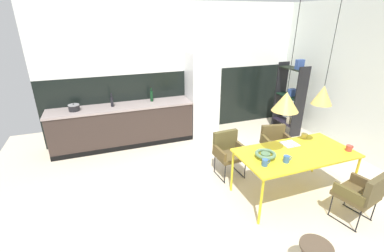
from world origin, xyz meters
TOP-DOWN VIEW (x-y plane):
  - ground_plane at (0.00, 0.00)m, footprint 7.93×7.93m
  - back_wall_splashback_dark at (0.00, 2.98)m, footprint 6.10×0.12m
  - back_wall_panel_upper at (0.00, 2.98)m, footprint 6.10×0.12m
  - kitchen_counter at (-1.41, 2.62)m, footprint 3.00×0.63m
  - refrigerator_column at (0.42, 2.62)m, footprint 0.66×0.60m
  - dining_table at (0.84, -0.13)m, footprint 1.77×0.89m
  - armchair_near_window at (1.17, 0.77)m, footprint 0.56×0.55m
  - armchair_by_stool at (1.30, -0.95)m, footprint 0.57×0.56m
  - armchair_head_of_table at (0.18, 0.77)m, footprint 0.51×0.49m
  - fruit_bowl at (0.30, -0.11)m, footprint 0.30×0.30m
  - open_book at (0.93, 0.12)m, footprint 0.24×0.22m
  - mug_dark_espresso at (1.62, -0.37)m, footprint 0.13×0.09m
  - mug_white_ceramic at (0.51, -0.32)m, footprint 0.13×0.09m
  - mug_glass_clear at (1.31, 0.24)m, footprint 0.13×0.09m
  - mug_tall_blue at (0.17, -0.29)m, footprint 0.13×0.08m
  - cooking_pot at (-2.34, 2.62)m, footprint 0.22×0.22m
  - bottle_oil_tall at (-1.60, 2.63)m, footprint 0.06×0.06m
  - bottle_wine_green at (-0.75, 2.72)m, footprint 0.07×0.07m
  - side_stool at (0.09, -1.41)m, footprint 0.34×0.34m
  - open_shelf_unit at (2.41, 1.97)m, footprint 0.30×0.74m
  - pendant_lamp_over_table_near at (0.49, -0.16)m, footprint 0.36×0.36m
  - pendant_lamp_over_table_far at (1.19, -0.09)m, footprint 0.29×0.29m

SIDE VIEW (x-z plane):
  - ground_plane at x=0.00m, z-range 0.00..0.00m
  - side_stool at x=0.09m, z-range 0.18..0.61m
  - kitchen_counter at x=-1.41m, z-range 0.00..0.90m
  - armchair_by_stool at x=1.30m, z-range 0.10..0.88m
  - armchair_head_of_table at x=0.18m, z-range 0.10..0.89m
  - armchair_near_window at x=1.17m, z-range 0.13..0.88m
  - dining_table at x=0.84m, z-range 0.34..1.09m
  - back_wall_splashback_dark at x=0.00m, z-range 0.00..1.48m
  - open_book at x=0.93m, z-range 0.76..0.77m
  - mug_glass_clear at x=1.31m, z-range 0.76..0.84m
  - mug_dark_espresso at x=1.62m, z-range 0.76..0.85m
  - mug_tall_blue at x=0.17m, z-range 0.76..0.85m
  - mug_white_ceramic at x=0.51m, z-range 0.76..0.86m
  - fruit_bowl at x=0.30m, z-range 0.77..0.86m
  - open_shelf_unit at x=2.41m, z-range 0.00..1.78m
  - cooking_pot at x=-2.34m, z-range 0.89..1.04m
  - refrigerator_column at x=0.42m, z-range 0.00..1.94m
  - bottle_oil_tall at x=-1.60m, z-range 0.87..1.16m
  - bottle_wine_green at x=-0.75m, z-range 0.87..1.17m
  - pendant_lamp_over_table_far at x=1.19m, z-range 0.87..2.33m
  - pendant_lamp_over_table_near at x=0.49m, z-range 0.88..2.33m
  - back_wall_panel_upper at x=0.00m, z-range 1.48..2.97m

